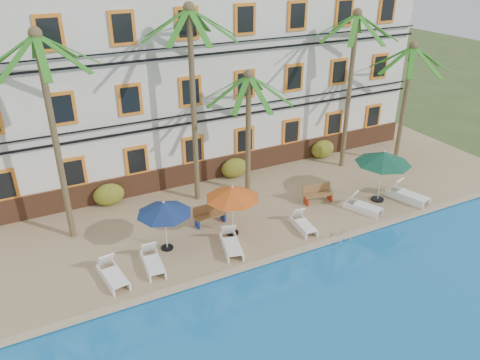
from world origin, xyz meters
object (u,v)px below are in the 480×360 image
lounger_b (152,261)px  lounger_a (112,274)px  palm_a (50,113)px  bench_right (318,193)px  pool_ladder (341,240)px  umbrella_red (232,193)px  palm_d (351,71)px  lounger_e (362,205)px  lounger_f (407,194)px  umbrella_blue (164,208)px  lounger_d (303,223)px  lounger_c (231,243)px  bench_left (209,214)px  palm_e (407,86)px  umbrella_green (384,158)px  palm_c (248,114)px  palm_b (192,83)px

lounger_b → lounger_a: bearing=-176.6°
palm_a → lounger_b: palm_a is taller
bench_right → pool_ladder: bearing=-107.8°
palm_a → umbrella_red: size_ratio=3.72×
palm_d → pool_ladder: bearing=-127.9°
lounger_e → bench_right: (-1.39, 1.70, 0.19)m
bench_right → lounger_f: bearing=-24.3°
palm_d → umbrella_blue: (-11.74, -3.41, -3.56)m
lounger_d → pool_ladder: size_ratio=2.34×
lounger_b → lounger_c: size_ratio=0.95×
lounger_b → bench_right: bench_right is taller
lounger_b → lounger_e: lounger_b is taller
umbrella_blue → lounger_c: (2.38, -1.25, -1.65)m
umbrella_blue → pool_ladder: size_ratio=3.06×
bench_left → lounger_c: bearing=-90.5°
umbrella_red → bench_right: (5.02, 0.71, -1.55)m
palm_e → lounger_e: 7.88m
lounger_c → palm_d: bearing=26.5°
palm_d → lounger_e: palm_d is taller
umbrella_green → lounger_e: (-1.40, -0.46, -2.03)m
palm_e → bench_right: 8.27m
lounger_e → pool_ladder: bearing=-147.4°
palm_c → palm_d: bearing=3.1°
palm_a → lounger_d: bearing=-23.2°
bench_left → palm_e: bearing=6.3°
umbrella_red → lounger_f: 9.33m
palm_e → pool_ladder: size_ratio=9.31×
lounger_a → palm_b: bearing=40.4°
lounger_d → bench_right: bearing=40.9°
lounger_c → bench_left: size_ratio=1.32×
lounger_f → bench_left: lounger_f is taller
lounger_d → lounger_f: bearing=-0.9°
palm_d → palm_e: 3.48m
lounger_a → umbrella_blue: bearing=22.5°
palm_a → palm_d: palm_a is taller
palm_a → bench_left: bearing=-16.2°
palm_e → lounger_e: size_ratio=3.62×
umbrella_blue → palm_d: bearing=16.2°
lounger_a → bench_left: (4.92, 2.11, 0.18)m
lounger_b → lounger_f: bearing=-1.7°
umbrella_green → bench_right: 3.56m
palm_a → umbrella_green: palm_a is taller
umbrella_blue → umbrella_green: (10.76, -0.74, 0.37)m
palm_d → bench_left: bearing=-165.9°
umbrella_blue → bench_right: umbrella_blue is taller
lounger_b → palm_d: bearing=19.0°
lounger_b → umbrella_green: bearing=1.0°
lounger_a → bench_left: size_ratio=1.29×
lounger_e → bench_left: 7.32m
palm_d → lounger_a: 15.81m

